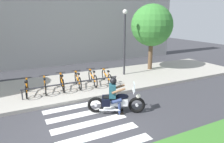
% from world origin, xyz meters
% --- Properties ---
extents(ground_plane, '(48.00, 48.00, 0.00)m').
position_xyz_m(ground_plane, '(0.00, 0.00, 0.00)').
color(ground_plane, '#38383D').
extents(sidewalk, '(24.00, 4.40, 0.15)m').
position_xyz_m(sidewalk, '(0.00, 4.16, 0.07)').
color(sidewalk, '#A8A399').
rests_on(sidewalk, ground).
extents(crosswalk_stripe_1, '(2.80, 0.40, 0.01)m').
position_xyz_m(crosswalk_stripe_1, '(0.45, -0.80, 0.00)').
color(crosswalk_stripe_1, white).
rests_on(crosswalk_stripe_1, ground).
extents(crosswalk_stripe_2, '(2.80, 0.40, 0.01)m').
position_xyz_m(crosswalk_stripe_2, '(0.45, 0.00, 0.00)').
color(crosswalk_stripe_2, white).
rests_on(crosswalk_stripe_2, ground).
extents(crosswalk_stripe_3, '(2.80, 0.40, 0.01)m').
position_xyz_m(crosswalk_stripe_3, '(0.45, 0.80, 0.00)').
color(crosswalk_stripe_3, white).
rests_on(crosswalk_stripe_3, ground).
extents(crosswalk_stripe_4, '(2.80, 0.40, 0.01)m').
position_xyz_m(crosswalk_stripe_4, '(0.45, 1.60, 0.00)').
color(crosswalk_stripe_4, white).
rests_on(crosswalk_stripe_4, ground).
extents(motorcycle, '(2.07, 1.15, 1.24)m').
position_xyz_m(motorcycle, '(1.69, 0.33, 0.46)').
color(motorcycle, black).
rests_on(motorcycle, ground).
extents(rider, '(0.76, 0.71, 1.45)m').
position_xyz_m(rider, '(1.62, 0.36, 0.83)').
color(rider, '#1E4C59').
rests_on(rider, ground).
extents(bicycle_0, '(0.48, 1.67, 0.74)m').
position_xyz_m(bicycle_0, '(-1.30, 3.58, 0.49)').
color(bicycle_0, black).
rests_on(bicycle_0, sidewalk).
extents(bicycle_1, '(0.48, 1.56, 0.74)m').
position_xyz_m(bicycle_1, '(-0.48, 3.58, 0.49)').
color(bicycle_1, black).
rests_on(bicycle_1, sidewalk).
extents(bicycle_2, '(0.48, 1.62, 0.80)m').
position_xyz_m(bicycle_2, '(0.34, 3.58, 0.51)').
color(bicycle_2, black).
rests_on(bicycle_2, sidewalk).
extents(bicycle_3, '(0.48, 1.69, 0.79)m').
position_xyz_m(bicycle_3, '(1.16, 3.58, 0.51)').
color(bicycle_3, black).
rests_on(bicycle_3, sidewalk).
extents(bicycle_4, '(0.48, 1.75, 0.80)m').
position_xyz_m(bicycle_4, '(1.98, 3.58, 0.52)').
color(bicycle_4, black).
rests_on(bicycle_4, sidewalk).
extents(bicycle_5, '(0.48, 1.68, 0.73)m').
position_xyz_m(bicycle_5, '(2.80, 3.59, 0.49)').
color(bicycle_5, black).
rests_on(bicycle_5, sidewalk).
extents(bike_rack, '(4.70, 0.07, 0.49)m').
position_xyz_m(bike_rack, '(0.75, 3.03, 0.57)').
color(bike_rack, '#333338').
rests_on(bike_rack, sidewalk).
extents(street_lamp, '(0.28, 0.28, 4.09)m').
position_xyz_m(street_lamp, '(4.47, 4.56, 2.49)').
color(street_lamp, '#2D2D33').
rests_on(street_lamp, ground).
extents(tree_near_rack, '(2.75, 2.75, 4.49)m').
position_xyz_m(tree_near_rack, '(6.77, 4.96, 3.10)').
color(tree_near_rack, brown).
rests_on(tree_near_rack, ground).
extents(building_backdrop, '(24.00, 1.20, 8.17)m').
position_xyz_m(building_backdrop, '(0.00, 9.86, 4.09)').
color(building_backdrop, gray).
rests_on(building_backdrop, ground).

